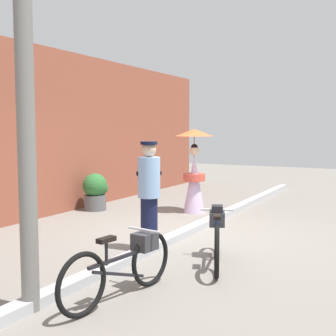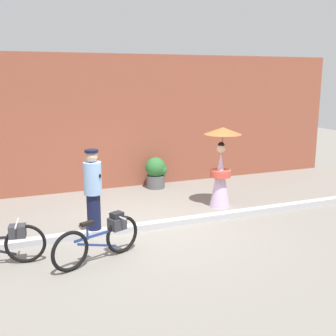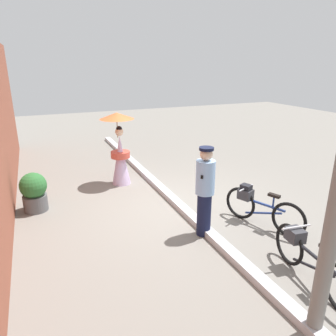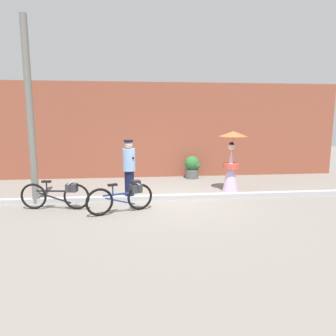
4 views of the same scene
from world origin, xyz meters
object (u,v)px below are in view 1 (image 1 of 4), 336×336
object	(u,v)px
bicycle_near_officer	(217,235)
bicycle_far_side	(124,264)
person_officer	(149,193)
person_with_parasol	(194,169)
utility_pole	(24,73)
potted_plant_by_door	(96,191)

from	to	relation	value
bicycle_near_officer	bicycle_far_side	distance (m)	1.70
person_officer	person_with_parasol	world-z (taller)	person_with_parasol
person_officer	person_with_parasol	xyz separation A→B (m)	(3.14, 0.71, 0.07)
person_officer	person_with_parasol	distance (m)	3.22
utility_pole	bicycle_far_side	bearing A→B (deg)	-41.39
bicycle_far_side	potted_plant_by_door	distance (m)	5.41
potted_plant_by_door	utility_pole	xyz separation A→B (m)	(-4.81, -2.91, 1.95)
utility_pole	person_with_parasol	bearing A→B (deg)	8.05
person_with_parasol	person_officer	bearing A→B (deg)	-167.21
bicycle_far_side	utility_pole	size ratio (longest dim) A/B	0.36
potted_plant_by_door	utility_pole	size ratio (longest dim) A/B	0.18
bicycle_near_officer	person_officer	world-z (taller)	person_officer
person_with_parasol	utility_pole	world-z (taller)	utility_pole
bicycle_near_officer	person_with_parasol	world-z (taller)	person_with_parasol
bicycle_near_officer	person_with_parasol	distance (m)	3.80
person_officer	person_with_parasol	size ratio (longest dim) A/B	0.90
person_officer	person_with_parasol	bearing A→B (deg)	12.79
bicycle_near_officer	person_with_parasol	xyz separation A→B (m)	(3.26, 1.87, 0.57)
bicycle_far_side	person_officer	distance (m)	1.97
person_with_parasol	utility_pole	size ratio (longest dim) A/B	0.39
person_officer	bicycle_far_side	bearing A→B (deg)	-157.29
bicycle_near_officer	person_officer	distance (m)	1.27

